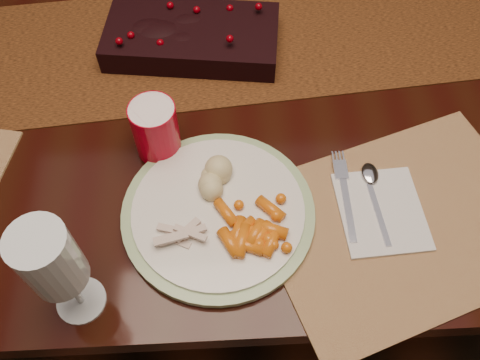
{
  "coord_description": "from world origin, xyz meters",
  "views": [
    {
      "loc": [
        -0.04,
        -0.69,
        1.45
      ],
      "look_at": [
        -0.02,
        -0.27,
        0.8
      ],
      "focal_mm": 38.0,
      "sensor_mm": 36.0,
      "label": 1
    }
  ],
  "objects_px": {
    "mashed_potatoes": "(217,178)",
    "turkey_shreds": "(181,235)",
    "wine_glass": "(61,275)",
    "centerpiece": "(192,34)",
    "dinner_plate": "(218,212)",
    "baby_carrots": "(246,230)",
    "placemat_main": "(403,223)",
    "dining_table": "(243,178)",
    "napkin": "(381,211)",
    "red_cup": "(156,130)"
  },
  "relations": [
    {
      "from": "centerpiece",
      "to": "wine_glass",
      "type": "relative_size",
      "value": 1.62
    },
    {
      "from": "dinner_plate",
      "to": "mashed_potatoes",
      "type": "distance_m",
      "value": 0.05
    },
    {
      "from": "turkey_shreds",
      "to": "napkin",
      "type": "height_order",
      "value": "turkey_shreds"
    },
    {
      "from": "baby_carrots",
      "to": "turkey_shreds",
      "type": "height_order",
      "value": "baby_carrots"
    },
    {
      "from": "centerpiece",
      "to": "napkin",
      "type": "relative_size",
      "value": 2.18
    },
    {
      "from": "dinner_plate",
      "to": "napkin",
      "type": "xyz_separation_m",
      "value": [
        0.25,
        -0.01,
        -0.01
      ]
    },
    {
      "from": "centerpiece",
      "to": "turkey_shreds",
      "type": "bearing_deg",
      "value": -92.27
    },
    {
      "from": "dining_table",
      "to": "placemat_main",
      "type": "relative_size",
      "value": 4.22
    },
    {
      "from": "dinner_plate",
      "to": "turkey_shreds",
      "type": "relative_size",
      "value": 4.65
    },
    {
      "from": "centerpiece",
      "to": "red_cup",
      "type": "bearing_deg",
      "value": -103.04
    },
    {
      "from": "dinner_plate",
      "to": "placemat_main",
      "type": "bearing_deg",
      "value": -5.79
    },
    {
      "from": "dining_table",
      "to": "turkey_shreds",
      "type": "xyz_separation_m",
      "value": [
        -0.11,
        -0.35,
        0.4
      ]
    },
    {
      "from": "dining_table",
      "to": "mashed_potatoes",
      "type": "distance_m",
      "value": 0.49
    },
    {
      "from": "napkin",
      "to": "dinner_plate",
      "type": "bearing_deg",
      "value": 174.67
    },
    {
      "from": "dining_table",
      "to": "mashed_potatoes",
      "type": "relative_size",
      "value": 23.37
    },
    {
      "from": "baby_carrots",
      "to": "wine_glass",
      "type": "distance_m",
      "value": 0.27
    },
    {
      "from": "dining_table",
      "to": "wine_glass",
      "type": "distance_m",
      "value": 0.69
    },
    {
      "from": "dinner_plate",
      "to": "baby_carrots",
      "type": "relative_size",
      "value": 3.1
    },
    {
      "from": "dinner_plate",
      "to": "wine_glass",
      "type": "xyz_separation_m",
      "value": [
        -0.2,
        -0.13,
        0.09
      ]
    },
    {
      "from": "mashed_potatoes",
      "to": "turkey_shreds",
      "type": "bearing_deg",
      "value": -122.15
    },
    {
      "from": "dining_table",
      "to": "baby_carrots",
      "type": "height_order",
      "value": "baby_carrots"
    },
    {
      "from": "dinner_plate",
      "to": "centerpiece",
      "type": "bearing_deg",
      "value": 96.01
    },
    {
      "from": "centerpiece",
      "to": "napkin",
      "type": "height_order",
      "value": "centerpiece"
    },
    {
      "from": "mashed_potatoes",
      "to": "turkey_shreds",
      "type": "xyz_separation_m",
      "value": [
        -0.06,
        -0.09,
        -0.01
      ]
    },
    {
      "from": "baby_carrots",
      "to": "mashed_potatoes",
      "type": "relative_size",
      "value": 1.26
    },
    {
      "from": "baby_carrots",
      "to": "mashed_potatoes",
      "type": "height_order",
      "value": "mashed_potatoes"
    },
    {
      "from": "baby_carrots",
      "to": "napkin",
      "type": "relative_size",
      "value": 0.65
    },
    {
      "from": "centerpiece",
      "to": "baby_carrots",
      "type": "xyz_separation_m",
      "value": [
        0.08,
        -0.42,
        -0.01
      ]
    },
    {
      "from": "placemat_main",
      "to": "wine_glass",
      "type": "distance_m",
      "value": 0.5
    },
    {
      "from": "wine_glass",
      "to": "dinner_plate",
      "type": "bearing_deg",
      "value": 32.94
    },
    {
      "from": "placemat_main",
      "to": "dinner_plate",
      "type": "xyz_separation_m",
      "value": [
        -0.29,
        0.03,
        0.01
      ]
    },
    {
      "from": "dining_table",
      "to": "napkin",
      "type": "xyz_separation_m",
      "value": [
        0.2,
        -0.31,
        0.38
      ]
    },
    {
      "from": "centerpiece",
      "to": "napkin",
      "type": "distance_m",
      "value": 0.48
    },
    {
      "from": "dinner_plate",
      "to": "baby_carrots",
      "type": "xyz_separation_m",
      "value": [
        0.04,
        -0.04,
        0.02
      ]
    },
    {
      "from": "placemat_main",
      "to": "turkey_shreds",
      "type": "relative_size",
      "value": 6.58
    },
    {
      "from": "dining_table",
      "to": "napkin",
      "type": "height_order",
      "value": "napkin"
    },
    {
      "from": "centerpiece",
      "to": "turkey_shreds",
      "type": "distance_m",
      "value": 0.42
    },
    {
      "from": "dinner_plate",
      "to": "mashed_potatoes",
      "type": "height_order",
      "value": "mashed_potatoes"
    },
    {
      "from": "placemat_main",
      "to": "dinner_plate",
      "type": "height_order",
      "value": "dinner_plate"
    },
    {
      "from": "napkin",
      "to": "mashed_potatoes",
      "type": "bearing_deg",
      "value": 164.67
    },
    {
      "from": "wine_glass",
      "to": "centerpiece",
      "type": "bearing_deg",
      "value": 72.5
    },
    {
      "from": "dining_table",
      "to": "mashed_potatoes",
      "type": "bearing_deg",
      "value": -102.15
    },
    {
      "from": "baby_carrots",
      "to": "mashed_potatoes",
      "type": "bearing_deg",
      "value": 115.33
    },
    {
      "from": "dining_table",
      "to": "wine_glass",
      "type": "bearing_deg",
      "value": -120.34
    },
    {
      "from": "dining_table",
      "to": "centerpiece",
      "type": "xyz_separation_m",
      "value": [
        -0.1,
        0.07,
        0.41
      ]
    },
    {
      "from": "mashed_potatoes",
      "to": "napkin",
      "type": "xyz_separation_m",
      "value": [
        0.26,
        -0.05,
        -0.03
      ]
    },
    {
      "from": "dinner_plate",
      "to": "baby_carrots",
      "type": "distance_m",
      "value": 0.06
    },
    {
      "from": "dining_table",
      "to": "napkin",
      "type": "relative_size",
      "value": 12.0
    },
    {
      "from": "dining_table",
      "to": "napkin",
      "type": "bearing_deg",
      "value": -57.66
    },
    {
      "from": "baby_carrots",
      "to": "placemat_main",
      "type": "bearing_deg",
      "value": 2.86
    }
  ]
}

